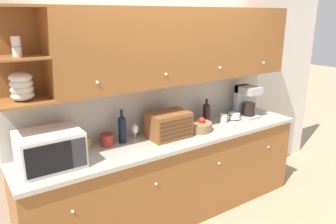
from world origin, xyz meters
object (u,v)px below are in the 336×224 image
object	(u,v)px
wine_glass	(135,130)
second_wine_bottle	(206,112)
wine_bottle	(122,128)
storage_canister	(107,140)
mug	(86,143)
coffee_maker	(246,101)
mug_blue_second	(224,119)
microwave	(50,149)
fruit_basket	(198,126)
bread_box	(168,125)
bowl_stack_on_counter	(234,116)

from	to	relation	value
wine_glass	second_wine_bottle	world-z (taller)	second_wine_bottle
wine_bottle	second_wine_bottle	distance (m)	1.10
wine_bottle	storage_canister	bearing A→B (deg)	177.94
storage_canister	wine_bottle	bearing A→B (deg)	-2.06
storage_canister	second_wine_bottle	distance (m)	1.27
mug	wine_glass	size ratio (longest dim) A/B	0.56
storage_canister	coffee_maker	distance (m)	1.85
mug_blue_second	coffee_maker	world-z (taller)	coffee_maker
storage_canister	coffee_maker	xyz separation A→B (m)	(1.84, -0.08, 0.14)
microwave	mug_blue_second	world-z (taller)	microwave
fruit_basket	coffee_maker	size ratio (longest dim) A/B	0.80
microwave	bread_box	bearing A→B (deg)	0.52
storage_canister	wine_glass	distance (m)	0.30
bread_box	bowl_stack_on_counter	distance (m)	1.01
bread_box	storage_canister	bearing A→B (deg)	166.91
bread_box	coffee_maker	world-z (taller)	coffee_maker
second_wine_bottle	bowl_stack_on_counter	bearing A→B (deg)	-14.39
storage_canister	bowl_stack_on_counter	xyz separation A→B (m)	(1.64, -0.09, -0.02)
mug	wine_glass	bearing A→B (deg)	-11.14
mug_blue_second	bowl_stack_on_counter	size ratio (longest dim) A/B	0.60
bread_box	mug_blue_second	world-z (taller)	bread_box
mug_blue_second	wine_bottle	bearing A→B (deg)	175.16
wine_bottle	fruit_basket	bearing A→B (deg)	-10.10
wine_glass	bread_box	distance (m)	0.35
bowl_stack_on_counter	wine_bottle	bearing A→B (deg)	176.55
mug	coffee_maker	size ratio (longest dim) A/B	0.24
fruit_basket	bowl_stack_on_counter	xyz separation A→B (m)	(0.62, 0.06, -0.00)
wine_glass	microwave	bearing A→B (deg)	-171.76
mug_blue_second	bread_box	bearing A→B (deg)	-177.81
storage_canister	wine_bottle	distance (m)	0.19
fruit_basket	bowl_stack_on_counter	size ratio (longest dim) A/B	1.86
microwave	coffee_maker	world-z (taller)	coffee_maker
fruit_basket	mug	bearing A→B (deg)	169.48
bread_box	fruit_basket	distance (m)	0.40
wine_bottle	bowl_stack_on_counter	xyz separation A→B (m)	(1.47, -0.09, -0.11)
mug	wine_glass	distance (m)	0.50
microwave	wine_bottle	xyz separation A→B (m)	(0.75, 0.15, -0.00)
wine_glass	second_wine_bottle	bearing A→B (deg)	1.71
mug	second_wine_bottle	distance (m)	1.46
wine_bottle	coffee_maker	bearing A→B (deg)	-2.68
mug	coffee_maker	distance (m)	2.04
storage_canister	mug_blue_second	size ratio (longest dim) A/B	1.30
microwave	mug	world-z (taller)	microwave
bread_box	bowl_stack_on_counter	world-z (taller)	bread_box
microwave	wine_bottle	distance (m)	0.76
fruit_basket	second_wine_bottle	bearing A→B (deg)	31.70
mug	second_wine_bottle	size ratio (longest dim) A/B	0.33
fruit_basket	coffee_maker	xyz separation A→B (m)	(0.83, 0.07, 0.15)
mug_blue_second	coffee_maker	distance (m)	0.43
microwave	wine_bottle	world-z (taller)	wine_bottle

